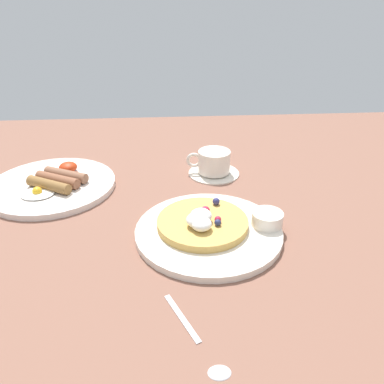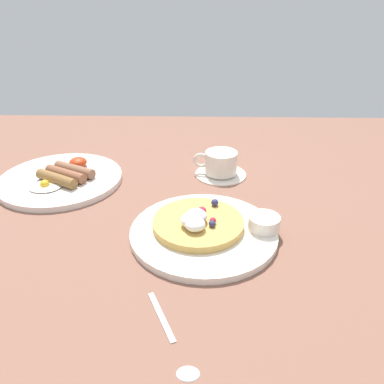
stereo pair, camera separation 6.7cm
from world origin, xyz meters
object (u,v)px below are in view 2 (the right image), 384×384
object	(u,v)px
syrup_ramekin	(264,222)
breakfast_plate	(61,179)
pancake_plate	(204,233)
coffee_cup	(220,162)
teaspoon	(177,349)
coffee_saucer	(221,174)

from	to	relation	value
syrup_ramekin	breakfast_plate	size ratio (longest dim) A/B	0.21
pancake_plate	coffee_cup	xyz separation A→B (cm)	(3.93, 25.44, 2.71)
pancake_plate	coffee_cup	size ratio (longest dim) A/B	2.56
breakfast_plate	teaspoon	xyz separation A→B (cm)	(29.56, -45.87, -0.42)
syrup_ramekin	coffee_cup	world-z (taller)	coffee_cup
pancake_plate	coffee_saucer	bearing A→B (deg)	80.87
pancake_plate	syrup_ramekin	distance (cm)	11.04
breakfast_plate	coffee_saucer	size ratio (longest dim) A/B	2.29
pancake_plate	syrup_ramekin	bearing A→B (deg)	3.30
coffee_cup	breakfast_plate	bearing A→B (deg)	-172.64
syrup_ramekin	coffee_saucer	size ratio (longest dim) A/B	0.47
coffee_saucer	pancake_plate	bearing A→B (deg)	-99.13
pancake_plate	syrup_ramekin	world-z (taller)	syrup_ramekin
coffee_saucer	coffee_cup	distance (cm)	3.03
teaspoon	coffee_cup	bearing A→B (deg)	81.79
coffee_cup	syrup_ramekin	bearing A→B (deg)	-74.42
pancake_plate	coffee_saucer	size ratio (longest dim) A/B	2.19
breakfast_plate	pancake_plate	bearing A→B (deg)	-32.12
syrup_ramekin	breakfast_plate	distance (cm)	48.20
coffee_cup	teaspoon	xyz separation A→B (cm)	(-7.31, -50.63, -3.10)
pancake_plate	coffee_cup	world-z (taller)	coffee_cup
coffee_saucer	breakfast_plate	bearing A→B (deg)	-172.70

